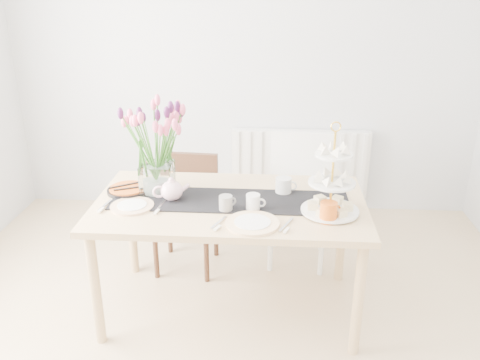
# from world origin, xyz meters

# --- Properties ---
(room_shell) EXTENTS (4.50, 4.50, 4.50)m
(room_shell) POSITION_xyz_m (0.00, 0.00, 1.30)
(room_shell) COLOR tan
(room_shell) RESTS_ON ground
(radiator) EXTENTS (1.20, 0.08, 0.60)m
(radiator) POSITION_xyz_m (0.50, 2.19, 0.45)
(radiator) COLOR white
(radiator) RESTS_ON room_shell
(dining_table) EXTENTS (1.60, 0.90, 0.75)m
(dining_table) POSITION_xyz_m (0.01, 0.68, 0.67)
(dining_table) COLOR tan
(dining_table) RESTS_ON ground
(chair_brown) EXTENTS (0.43, 0.43, 0.82)m
(chair_brown) POSITION_xyz_m (-0.34, 1.23, 0.47)
(chair_brown) COLOR #321F12
(chair_brown) RESTS_ON ground
(chair_white) EXTENTS (0.50, 0.50, 0.94)m
(chair_white) POSITION_xyz_m (0.46, 1.39, 0.55)
(chair_white) COLOR white
(chair_white) RESTS_ON ground
(table_runner) EXTENTS (1.40, 0.35, 0.01)m
(table_runner) POSITION_xyz_m (0.01, 0.68, 0.75)
(table_runner) COLOR black
(table_runner) RESTS_ON dining_table
(tulip_vase) EXTENTS (0.68, 0.68, 0.59)m
(tulip_vase) POSITION_xyz_m (-0.44, 0.78, 1.13)
(tulip_vase) COLOR silver
(tulip_vase) RESTS_ON dining_table
(cake_stand) EXTENTS (0.33, 0.33, 0.48)m
(cake_stand) POSITION_xyz_m (0.59, 0.56, 0.89)
(cake_stand) COLOR gold
(cake_stand) RESTS_ON dining_table
(teapot) EXTENTS (0.25, 0.23, 0.14)m
(teapot) POSITION_xyz_m (-0.33, 0.66, 0.82)
(teapot) COLOR white
(teapot) RESTS_ON dining_table
(cream_jug) EXTENTS (0.12, 0.12, 0.10)m
(cream_jug) POSITION_xyz_m (0.33, 0.82, 0.80)
(cream_jug) COLOR silver
(cream_jug) RESTS_ON dining_table
(tart_tin) EXTENTS (0.26, 0.26, 0.03)m
(tart_tin) POSITION_xyz_m (-0.63, 0.77, 0.76)
(tart_tin) COLOR black
(tart_tin) RESTS_ON dining_table
(mug_grey) EXTENTS (0.11, 0.11, 0.09)m
(mug_grey) POSITION_xyz_m (0.00, 0.54, 0.80)
(mug_grey) COLOR gray
(mug_grey) RESTS_ON dining_table
(mug_white) EXTENTS (0.08, 0.08, 0.10)m
(mug_white) POSITION_xyz_m (0.15, 0.56, 0.80)
(mug_white) COLOR silver
(mug_white) RESTS_ON dining_table
(mug_orange) EXTENTS (0.13, 0.13, 0.11)m
(mug_orange) POSITION_xyz_m (0.57, 0.45, 0.81)
(mug_orange) COLOR orange
(mug_orange) RESTS_ON dining_table
(plate_left) EXTENTS (0.29, 0.29, 0.01)m
(plate_left) POSITION_xyz_m (-0.54, 0.55, 0.76)
(plate_left) COLOR white
(plate_left) RESTS_ON dining_table
(plate_right) EXTENTS (0.39, 0.39, 0.02)m
(plate_right) POSITION_xyz_m (0.16, 0.38, 0.76)
(plate_right) COLOR white
(plate_right) RESTS_ON dining_table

